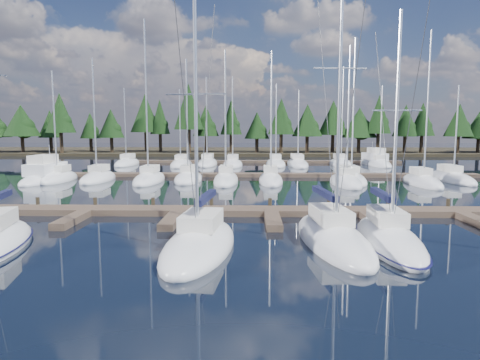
{
  "coord_description": "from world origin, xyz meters",
  "views": [
    {
      "loc": [
        -1.37,
        -9.7,
        5.61
      ],
      "look_at": [
        -2.11,
        22.0,
        1.77
      ],
      "focal_mm": 32.0,
      "sensor_mm": 36.0,
      "label": 1
    }
  ],
  "objects_px": {
    "motor_yacht_left": "(46,177)",
    "motor_yacht_right": "(375,162)",
    "front_sailboat_3": "(332,238)",
    "front_sailboat_2": "(200,244)",
    "main_dock": "(271,213)",
    "front_sailboat_4": "(388,239)"
  },
  "relations": [
    {
      "from": "front_sailboat_2",
      "to": "front_sailboat_4",
      "type": "relative_size",
      "value": 1.1
    },
    {
      "from": "front_sailboat_4",
      "to": "front_sailboat_2",
      "type": "bearing_deg",
      "value": -172.82
    },
    {
      "from": "main_dock",
      "to": "motor_yacht_right",
      "type": "relative_size",
      "value": 4.87
    },
    {
      "from": "motor_yacht_right",
      "to": "front_sailboat_2",
      "type": "bearing_deg",
      "value": -114.51
    },
    {
      "from": "front_sailboat_3",
      "to": "front_sailboat_4",
      "type": "xyz_separation_m",
      "value": [
        2.66,
        -0.19,
        -0.02
      ]
    },
    {
      "from": "front_sailboat_3",
      "to": "front_sailboat_2",
      "type": "bearing_deg",
      "value": -168.19
    },
    {
      "from": "main_dock",
      "to": "motor_yacht_right",
      "type": "bearing_deg",
      "value": 65.62
    },
    {
      "from": "main_dock",
      "to": "front_sailboat_4",
      "type": "xyz_separation_m",
      "value": [
        5.35,
        -6.71,
        0.07
      ]
    },
    {
      "from": "front_sailboat_2",
      "to": "motor_yacht_right",
      "type": "xyz_separation_m",
      "value": [
        21.73,
        47.67,
        0.2
      ]
    },
    {
      "from": "motor_yacht_left",
      "to": "front_sailboat_4",
      "type": "bearing_deg",
      "value": -40.57
    },
    {
      "from": "front_sailboat_2",
      "to": "front_sailboat_4",
      "type": "bearing_deg",
      "value": 7.18
    },
    {
      "from": "front_sailboat_3",
      "to": "motor_yacht_right",
      "type": "height_order",
      "value": "front_sailboat_3"
    },
    {
      "from": "main_dock",
      "to": "front_sailboat_3",
      "type": "distance_m",
      "value": 7.04
    },
    {
      "from": "main_dock",
      "to": "motor_yacht_left",
      "type": "bearing_deg",
      "value": 142.63
    },
    {
      "from": "main_dock",
      "to": "front_sailboat_2",
      "type": "height_order",
      "value": "front_sailboat_2"
    },
    {
      "from": "front_sailboat_2",
      "to": "motor_yacht_right",
      "type": "height_order",
      "value": "front_sailboat_2"
    },
    {
      "from": "front_sailboat_4",
      "to": "motor_yacht_right",
      "type": "height_order",
      "value": "front_sailboat_4"
    },
    {
      "from": "front_sailboat_2",
      "to": "motor_yacht_left",
      "type": "height_order",
      "value": "front_sailboat_2"
    },
    {
      "from": "front_sailboat_3",
      "to": "front_sailboat_4",
      "type": "relative_size",
      "value": 1.3
    },
    {
      "from": "motor_yacht_left",
      "to": "motor_yacht_right",
      "type": "bearing_deg",
      "value": 28.34
    },
    {
      "from": "motor_yacht_left",
      "to": "motor_yacht_right",
      "type": "height_order",
      "value": "motor_yacht_left"
    },
    {
      "from": "front_sailboat_2",
      "to": "front_sailboat_4",
      "type": "height_order",
      "value": "front_sailboat_2"
    }
  ]
}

